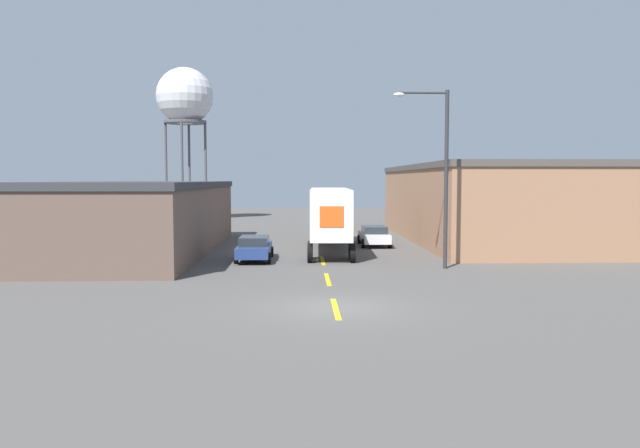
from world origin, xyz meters
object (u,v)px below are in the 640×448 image
semi_truck (329,213)px  water_tower (185,98)px  parked_car_right_far (374,235)px  street_lamp (440,166)px  parked_car_left_far (254,248)px

semi_truck → water_tower: size_ratio=0.83×
semi_truck → parked_car_right_far: size_ratio=2.97×
semi_truck → street_lamp: 10.49m
water_tower → parked_car_right_far: bearing=-57.6°
semi_truck → parked_car_right_far: semi_truck is taller
parked_car_right_far → water_tower: water_tower is taller
water_tower → street_lamp: (20.07, -39.66, -8.52)m
water_tower → street_lamp: size_ratio=1.89×
street_lamp → parked_car_right_far: bearing=100.2°
water_tower → parked_car_left_far: bearing=-74.0°
semi_truck → street_lamp: street_lamp is taller
parked_car_left_far → parked_car_right_far: size_ratio=1.00×
parked_car_right_far → parked_car_left_far: bearing=-135.4°
water_tower → street_lamp: water_tower is taller
parked_car_right_far → street_lamp: street_lamp is taller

